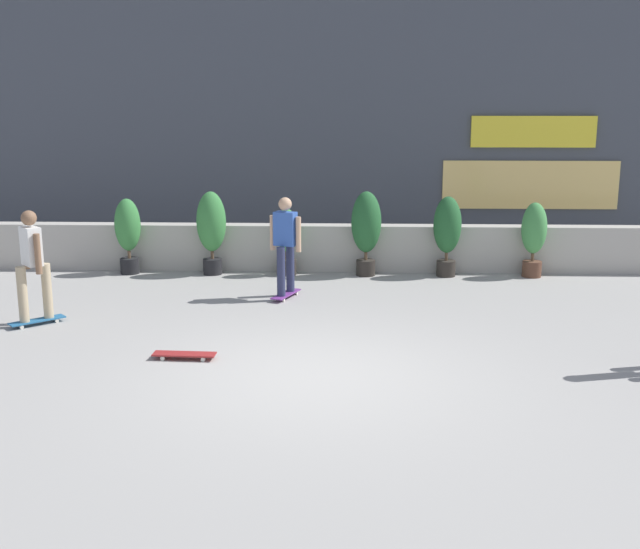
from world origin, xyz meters
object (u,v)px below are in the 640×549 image
at_px(potted_plant_2, 287,239).
at_px(potted_plant_3, 366,226).
at_px(skateboard_aside, 184,354).
at_px(potted_plant_0, 128,231).
at_px(potted_plant_1, 211,226).
at_px(potted_plant_5, 534,235).
at_px(skater_far_left, 285,243).
at_px(skater_far_right, 32,262).
at_px(potted_plant_4, 447,230).

distance_m(potted_plant_2, potted_plant_3, 1.52).
relative_size(potted_plant_3, skateboard_aside, 1.98).
xyz_separation_m(potted_plant_0, potted_plant_1, (1.61, 0.00, 0.10)).
relative_size(potted_plant_5, skater_far_left, 0.83).
bearing_deg(skater_far_right, potted_plant_5, 23.86).
relative_size(potted_plant_0, skateboard_aside, 1.79).
xyz_separation_m(potted_plant_0, potted_plant_2, (3.04, -0.00, -0.13)).
distance_m(potted_plant_0, potted_plant_5, 7.68).
xyz_separation_m(potted_plant_2, potted_plant_4, (3.02, 0.00, 0.18)).
bearing_deg(potted_plant_5, potted_plant_4, 180.00).
height_order(potted_plant_4, skater_far_left, skater_far_left).
relative_size(potted_plant_2, potted_plant_3, 0.80).
bearing_deg(skateboard_aside, potted_plant_0, 112.94).
height_order(potted_plant_0, potted_plant_2, potted_plant_0).
height_order(potted_plant_3, potted_plant_4, potted_plant_3).
distance_m(skater_far_left, skater_far_right, 3.95).
bearing_deg(potted_plant_5, skater_far_right, -156.14).
xyz_separation_m(skater_far_right, skateboard_aside, (2.50, -1.48, -0.88)).
distance_m(potted_plant_3, skater_far_right, 6.07).
height_order(potted_plant_0, potted_plant_3, potted_plant_3).
xyz_separation_m(potted_plant_1, potted_plant_4, (4.46, -0.00, -0.05)).
xyz_separation_m(potted_plant_1, skater_far_right, (-1.98, -3.56, 0.01)).
relative_size(potted_plant_5, skater_far_right, 0.83).
distance_m(potted_plant_4, skater_far_right, 7.35).
height_order(skater_far_right, skateboard_aside, skater_far_right).
relative_size(potted_plant_3, potted_plant_4, 1.06).
bearing_deg(potted_plant_5, potted_plant_0, 180.00).
xyz_separation_m(skater_far_left, skateboard_aside, (-1.03, -3.23, -0.88)).
bearing_deg(potted_plant_4, potted_plant_1, 180.00).
height_order(potted_plant_1, skater_far_left, skater_far_left).
height_order(potted_plant_1, potted_plant_4, potted_plant_1).
bearing_deg(potted_plant_0, potted_plant_3, 0.00).
height_order(potted_plant_3, skater_far_right, skater_far_right).
xyz_separation_m(potted_plant_2, skateboard_aside, (-0.91, -5.04, -0.64)).
bearing_deg(potted_plant_3, skateboard_aside, -115.59).
bearing_deg(potted_plant_1, potted_plant_5, -0.00).
relative_size(potted_plant_0, skater_far_left, 0.85).
bearing_deg(potted_plant_3, potted_plant_4, -0.00).
relative_size(potted_plant_1, skateboard_aside, 1.97).
xyz_separation_m(potted_plant_3, skater_far_right, (-4.91, -3.56, -0.00)).
distance_m(potted_plant_0, skateboard_aside, 5.52).
xyz_separation_m(potted_plant_4, potted_plant_5, (1.62, 0.00, -0.08)).
height_order(potted_plant_1, potted_plant_5, potted_plant_1).
xyz_separation_m(potted_plant_1, potted_plant_5, (6.07, -0.00, -0.13)).
xyz_separation_m(potted_plant_1, skater_far_left, (1.56, -1.81, 0.01)).
bearing_deg(potted_plant_4, potted_plant_3, 180.00).
bearing_deg(skater_far_right, potted_plant_1, 60.96).
xyz_separation_m(potted_plant_0, potted_plant_5, (7.68, -0.00, -0.03)).
height_order(skater_far_left, skateboard_aside, skater_far_left).
bearing_deg(potted_plant_0, potted_plant_4, -0.00).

